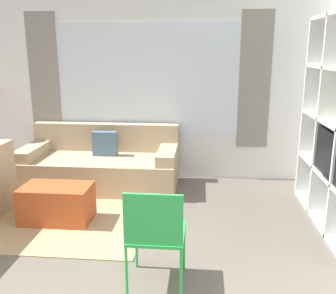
# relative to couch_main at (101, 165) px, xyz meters

# --- Properties ---
(wall_back) EXTENTS (6.12, 0.11, 2.70)m
(wall_back) POSITION_rel_couch_main_xyz_m (0.59, 0.51, 1.06)
(wall_back) COLOR white
(wall_back) RESTS_ON ground_plane
(area_rug) EXTENTS (2.53, 1.74, 0.01)m
(area_rug) POSITION_rel_couch_main_xyz_m (-0.46, -1.08, -0.29)
(area_rug) COLOR tan
(area_rug) RESTS_ON ground_plane
(couch_main) EXTENTS (2.13, 0.96, 0.83)m
(couch_main) POSITION_rel_couch_main_xyz_m (0.00, 0.00, 0.00)
(couch_main) COLOR tan
(couch_main) RESTS_ON ground_plane
(ottoman) EXTENTS (0.76, 0.44, 0.42)m
(ottoman) POSITION_rel_couch_main_xyz_m (-0.19, -1.19, -0.08)
(ottoman) COLOR #B74C23
(ottoman) RESTS_ON ground_plane
(folding_chair) EXTENTS (0.44, 0.46, 0.86)m
(folding_chair) POSITION_rel_couch_main_xyz_m (1.06, -2.32, 0.22)
(folding_chair) COLOR green
(folding_chair) RESTS_ON ground_plane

